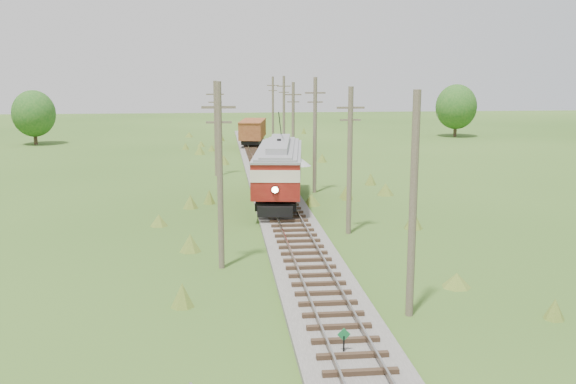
{
  "coord_description": "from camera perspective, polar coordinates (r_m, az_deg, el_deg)",
  "views": [
    {
      "loc": [
        -4.19,
        -18.23,
        9.48
      ],
      "look_at": [
        0.0,
        20.8,
        2.04
      ],
      "focal_mm": 40.0,
      "sensor_mm": 36.0,
      "label": 1
    }
  ],
  "objects": [
    {
      "name": "ground",
      "position": [
        20.97,
        6.33,
        -16.2
      ],
      "size": [
        260.0,
        260.0,
        0.0
      ],
      "primitive_type": "plane",
      "color": "#2C5318",
      "rests_on": "ground"
    },
    {
      "name": "utility_pole_r_3",
      "position": [
        50.02,
        2.41,
        5.16
      ],
      "size": [
        1.6,
        0.3,
        9.0
      ],
      "color": "brown",
      "rests_on": "ground"
    },
    {
      "name": "switch_marker",
      "position": [
        21.99,
        4.98,
        -13.02
      ],
      "size": [
        0.45,
        0.06,
        1.08
      ],
      "color": "black",
      "rests_on": "ground"
    },
    {
      "name": "streetcar",
      "position": [
        45.66,
        -0.8,
        2.33
      ],
      "size": [
        4.82,
        13.52,
        6.13
      ],
      "rotation": [
        0.0,
        0.0,
        -0.13
      ],
      "color": "black",
      "rests_on": "ground"
    },
    {
      "name": "utility_pole_l_a",
      "position": [
        30.62,
        -6.07,
        1.56
      ],
      "size": [
        1.6,
        0.3,
        9.0
      ],
      "color": "brown",
      "rests_on": "ground"
    },
    {
      "name": "railbed_main",
      "position": [
        53.22,
        -1.52,
        0.68
      ],
      "size": [
        3.6,
        96.0,
        0.57
      ],
      "color": "#605B54",
      "rests_on": "ground"
    },
    {
      "name": "gravel_pile",
      "position": [
        65.7,
        0.45,
        2.99
      ],
      "size": [
        3.63,
        3.85,
        1.32
      ],
      "color": "gray",
      "rests_on": "ground"
    },
    {
      "name": "utility_pole_r_1",
      "position": [
        24.87,
        11.06,
        -1.24
      ],
      "size": [
        0.3,
        0.3,
        8.8
      ],
      "color": "brown",
      "rests_on": "ground"
    },
    {
      "name": "tree_mid_b",
      "position": [
        96.63,
        14.73,
        7.33
      ],
      "size": [
        5.88,
        5.88,
        7.57
      ],
      "color": "#38281C",
      "rests_on": "ground"
    },
    {
      "name": "utility_pole_r_5",
      "position": [
        75.77,
        -0.37,
        7.03
      ],
      "size": [
        1.6,
        0.3,
        8.9
      ],
      "color": "brown",
      "rests_on": "ground"
    },
    {
      "name": "tree_mid_a",
      "position": [
        89.63,
        -21.67,
        6.49
      ],
      "size": [
        5.46,
        5.46,
        7.03
      ],
      "color": "#38281C",
      "rests_on": "ground"
    },
    {
      "name": "gondola",
      "position": [
        81.09,
        -3.16,
        5.48
      ],
      "size": [
        3.98,
        8.77,
        2.81
      ],
      "rotation": [
        0.0,
        0.0,
        -0.15
      ],
      "color": "black",
      "rests_on": "ground"
    },
    {
      "name": "utility_pole_r_6",
      "position": [
        88.68,
        -1.35,
        7.5
      ],
      "size": [
        1.6,
        0.3,
        8.7
      ],
      "color": "brown",
      "rests_on": "ground"
    },
    {
      "name": "utility_pole_r_2",
      "position": [
        37.34,
        5.51,
        2.91
      ],
      "size": [
        1.6,
        0.3,
        8.6
      ],
      "color": "brown",
      "rests_on": "ground"
    },
    {
      "name": "utility_pole_r_4",
      "position": [
        62.86,
        0.46,
        6.03
      ],
      "size": [
        1.6,
        0.3,
        8.4
      ],
      "color": "brown",
      "rests_on": "ground"
    },
    {
      "name": "utility_pole_l_b",
      "position": [
        58.45,
        -6.44,
        5.71
      ],
      "size": [
        1.6,
        0.3,
        8.6
      ],
      "color": "brown",
      "rests_on": "ground"
    }
  ]
}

